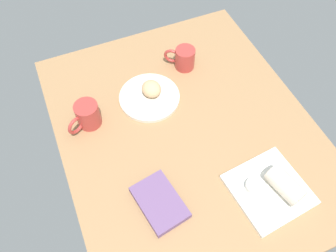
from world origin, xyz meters
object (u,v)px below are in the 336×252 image
object	(u,v)px
round_plate	(149,97)
square_plate	(269,189)
scone_pastry	(151,89)
coffee_mug	(184,58)
breakfast_wrap	(285,185)
second_mug	(87,115)
book_stack	(160,202)
sauce_cup	(254,186)

from	to	relation	value
round_plate	square_plate	xyz separation A→B (cm)	(50.61, 21.83, 0.10)
scone_pastry	coffee_mug	world-z (taller)	coffee_mug
breakfast_wrap	second_mug	size ratio (longest dim) A/B	0.96
scone_pastry	breakfast_wrap	size ratio (longest dim) A/B	0.65
round_plate	second_mug	distance (cm)	25.00
breakfast_wrap	second_mug	xyz separation A→B (cm)	(-50.15, -50.06, 0.20)
scone_pastry	round_plate	bearing A→B (deg)	-58.22
book_stack	coffee_mug	size ratio (longest dim) A/B	1.75
round_plate	sauce_cup	distance (cm)	51.38
round_plate	book_stack	bearing A→B (deg)	-16.81
round_plate	coffee_mug	distance (cm)	22.18
scone_pastry	square_plate	xyz separation A→B (cm)	(51.41, 20.54, -3.41)
coffee_mug	breakfast_wrap	bearing A→B (deg)	5.80
sauce_cup	coffee_mug	bearing A→B (deg)	178.06
breakfast_wrap	scone_pastry	bearing A→B (deg)	101.35
book_stack	coffee_mug	distance (cm)	60.55
scone_pastry	book_stack	distance (cm)	44.18
second_mug	breakfast_wrap	bearing A→B (deg)	44.95
sauce_cup	square_plate	bearing A→B (deg)	64.30
round_plate	scone_pastry	distance (cm)	3.82
round_plate	scone_pastry	size ratio (longest dim) A/B	2.94
scone_pastry	square_plate	bearing A→B (deg)	21.78
sauce_cup	second_mug	size ratio (longest dim) A/B	0.43
scone_pastry	sauce_cup	size ratio (longest dim) A/B	1.45
round_plate	sauce_cup	bearing A→B (deg)	19.55
sauce_cup	book_stack	bearing A→B (deg)	-103.80
square_plate	second_mug	bearing A→B (deg)	-136.22
scone_pastry	sauce_cup	xyz separation A→B (cm)	(49.17, 15.89, -1.34)
coffee_mug	square_plate	bearing A→B (deg)	2.50
square_plate	book_stack	xyz separation A→B (cm)	(-9.51, -34.25, 0.52)
scone_pastry	coffee_mug	distance (cm)	20.32
square_plate	sauce_cup	size ratio (longest dim) A/B	4.18
coffee_mug	sauce_cup	bearing A→B (deg)	-1.94
square_plate	round_plate	bearing A→B (deg)	-156.67
scone_pastry	second_mug	xyz separation A→B (cm)	(3.05, -25.80, 0.82)
square_plate	book_stack	world-z (taller)	book_stack
square_plate	scone_pastry	bearing A→B (deg)	-158.22
round_plate	breakfast_wrap	world-z (taller)	breakfast_wrap
sauce_cup	coffee_mug	distance (cm)	58.88
round_plate	breakfast_wrap	distance (cm)	58.44
coffee_mug	round_plate	bearing A→B (deg)	-61.40
breakfast_wrap	second_mug	distance (cm)	70.86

